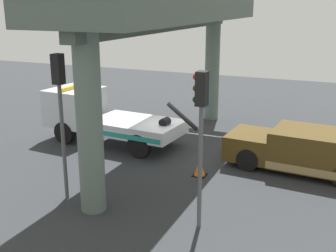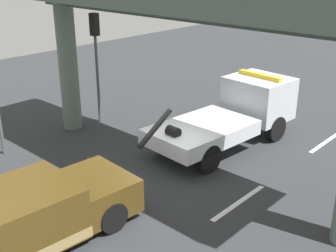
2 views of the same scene
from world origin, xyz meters
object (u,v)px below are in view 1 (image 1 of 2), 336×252
traffic_cone_orange (200,169)px  traffic_light_near (201,117)px  towed_van_green (305,151)px  traffic_light_far (59,96)px  tow_truck_white (100,115)px

traffic_cone_orange → traffic_light_near: bearing=108.7°
towed_van_green → traffic_light_far: size_ratio=1.15×
tow_truck_white → towed_van_green: 8.91m
tow_truck_white → traffic_light_near: size_ratio=1.67×
traffic_light_near → traffic_light_far: (4.50, 0.00, 0.16)m
towed_van_green → traffic_cone_orange: (3.41, 2.02, -0.51)m
tow_truck_white → traffic_cone_orange: 5.95m
traffic_cone_orange → tow_truck_white: bearing=-20.8°
towed_van_green → traffic_cone_orange: 4.00m
tow_truck_white → traffic_light_near: (-6.67, 5.56, 2.00)m
tow_truck_white → traffic_light_far: (-2.17, 5.56, 2.16)m
towed_van_green → traffic_light_far: traffic_light_far is taller
traffic_light_near → traffic_cone_orange: (1.18, -3.47, -2.93)m
traffic_light_near → traffic_cone_orange: 4.70m
towed_van_green → traffic_light_near: size_ratio=1.22×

